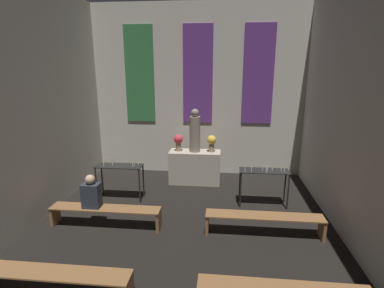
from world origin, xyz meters
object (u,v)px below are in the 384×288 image
flower_vase_left (178,141)px  person_seated (91,193)px  pew_third_left (52,278)px  candle_rack_left (120,171)px  statue (195,132)px  flower_vase_right (212,142)px  altar (195,167)px  pew_back_right (264,220)px  candle_rack_right (264,176)px  pew_back_left (106,212)px

flower_vase_left → person_seated: bearing=-118.2°
person_seated → pew_third_left: bearing=-82.3°
person_seated → candle_rack_left: bearing=84.9°
statue → flower_vase_left: statue is taller
flower_vase_right → person_seated: 3.57m
altar → candle_rack_left: size_ratio=1.25×
statue → pew_back_right: (1.61, -2.65, -1.16)m
flower_vase_left → pew_third_left: size_ratio=0.21×
altar → pew_back_right: altar is taller
altar → person_seated: person_seated is taller
pew_back_right → person_seated: 3.52m
statue → pew_third_left: statue is taller
candle_rack_right → pew_back_left: bearing=-158.0°
pew_back_left → pew_back_right: (3.23, 0.00, 0.00)m
altar → pew_third_left: 4.92m
altar → candle_rack_left: 2.19m
pew_back_right → person_seated: person_seated is taller
statue → pew_back_right: statue is taller
pew_back_left → person_seated: bearing=-180.0°
altar → pew_back_left: 3.10m
candle_rack_left → pew_back_right: 3.67m
flower_vase_left → pew_back_right: size_ratio=0.21×
altar → candle_rack_left: (-1.76, -1.28, 0.28)m
flower_vase_left → candle_rack_right: (2.23, -1.28, -0.48)m
candle_rack_left → candle_rack_right: 3.52m
altar → pew_back_left: altar is taller
statue → candle_rack_right: (1.76, -1.28, -0.75)m
person_seated → pew_back_right: bearing=0.0°
statue → pew_back_left: (-1.61, -2.65, -1.16)m
flower_vase_left → person_seated: 3.04m
candle_rack_left → person_seated: person_seated is taller
altar → pew_third_left: size_ratio=0.63×
flower_vase_left → candle_rack_right: 2.62m
candle_rack_right → pew_back_right: candle_rack_right is taller
flower_vase_right → candle_rack_right: size_ratio=0.41×
statue → pew_third_left: size_ratio=0.53×
candle_rack_right → person_seated: 3.89m
pew_third_left → candle_rack_left: bearing=92.5°
pew_third_left → pew_back_right: same height
pew_third_left → pew_back_right: size_ratio=1.00×
statue → candle_rack_right: 2.30m
pew_third_left → statue: bearing=70.9°
pew_back_left → pew_back_right: same height
statue → pew_third_left: (-1.61, -4.65, -1.16)m
flower_vase_left → candle_rack_right: bearing=-29.9°
flower_vase_left → altar: bearing=-0.0°
candle_rack_right → pew_third_left: size_ratio=0.50×
flower_vase_right → pew_back_right: flower_vase_right is taller
flower_vase_right → flower_vase_left: bearing=180.0°
flower_vase_right → pew_third_left: flower_vase_right is taller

